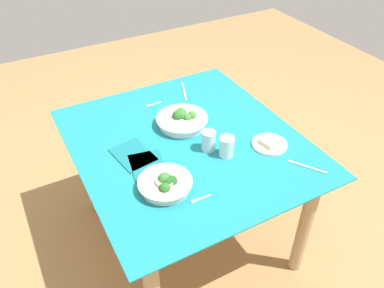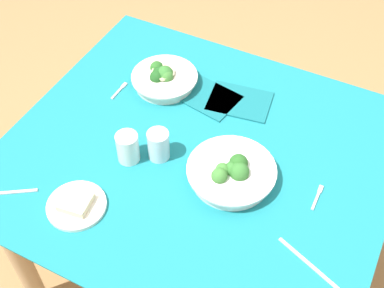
{
  "view_description": "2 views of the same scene",
  "coord_description": "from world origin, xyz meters",
  "views": [
    {
      "loc": [
        1.37,
        -0.72,
        1.92
      ],
      "look_at": [
        0.09,
        -0.02,
        0.77
      ],
      "focal_mm": 36.5,
      "sensor_mm": 36.0,
      "label": 1
    },
    {
      "loc": [
        -0.47,
        0.96,
        1.98
      ],
      "look_at": [
        0.01,
        0.01,
        0.77
      ],
      "focal_mm": 48.31,
      "sensor_mm": 36.0,
      "label": 2
    }
  ],
  "objects": [
    {
      "name": "water_glass_side",
      "position": [
        0.19,
        0.11,
        0.78
      ],
      "size": [
        0.07,
        0.07,
        0.1
      ],
      "primitive_type": "cylinder",
      "color": "silver",
      "rests_on": "dining_table"
    },
    {
      "name": "ground_plane",
      "position": [
        0.0,
        0.0,
        0.0
      ],
      "size": [
        6.0,
        6.0,
        0.0
      ],
      "primitive_type": "plane",
      "color": "#9E7547"
    },
    {
      "name": "fork_by_far_bowl",
      "position": [
        -0.39,
        -0.01,
        0.73
      ],
      "size": [
        0.01,
        0.1,
        0.0
      ],
      "rotation": [
        0.0,
        0.0,
        4.72
      ],
      "color": "#B7B7BC",
      "rests_on": "dining_table"
    },
    {
      "name": "broccoli_bowl_far",
      "position": [
        -0.14,
        0.05,
        0.76
      ],
      "size": [
        0.27,
        0.27,
        0.09
      ],
      "color": "white",
      "rests_on": "dining_table"
    },
    {
      "name": "napkin_folded_lower",
      "position": [
        -0.03,
        -0.28,
        0.73
      ],
      "size": [
        0.23,
        0.19,
        0.01
      ],
      "primitive_type": "cube",
      "rotation": [
        0.0,
        0.0,
        0.16
      ],
      "color": "#156870",
      "rests_on": "dining_table"
    },
    {
      "name": "dining_table",
      "position": [
        0.0,
        0.0,
        0.62
      ],
      "size": [
        1.21,
        1.09,
        0.72
      ],
      "color": "#197A84",
      "rests_on": "ground_plane"
    },
    {
      "name": "broccoli_bowl_near",
      "position": [
        0.25,
        -0.24,
        0.75
      ],
      "size": [
        0.24,
        0.24,
        0.08
      ],
      "color": "silver",
      "rests_on": "dining_table"
    },
    {
      "name": "table_knife_right",
      "position": [
        -0.44,
        0.21,
        0.73
      ],
      "size": [
        0.19,
        0.08,
        0.0
      ],
      "primitive_type": "cube",
      "rotation": [
        0.0,
        0.0,
        2.77
      ],
      "color": "#B7B7BC",
      "rests_on": "dining_table"
    },
    {
      "name": "table_knife_left",
      "position": [
        0.44,
        0.4,
        0.73
      ],
      "size": [
        0.16,
        0.11,
        0.0
      ],
      "primitive_type": "cube",
      "rotation": [
        0.0,
        0.0,
        3.72
      ],
      "color": "#B7B7BC",
      "rests_on": "dining_table"
    },
    {
      "name": "fork_by_near_bowl",
      "position": [
        0.38,
        -0.14,
        0.73
      ],
      "size": [
        0.01,
        0.09,
        0.0
      ],
      "rotation": [
        0.0,
        0.0,
        4.69
      ],
      "color": "#B7B7BC",
      "rests_on": "dining_table"
    },
    {
      "name": "bread_side_plate",
      "position": [
        0.22,
        0.34,
        0.74
      ],
      "size": [
        0.18,
        0.18,
        0.04
      ],
      "color": "silver",
      "rests_on": "dining_table"
    },
    {
      "name": "water_glass_center",
      "position": [
        0.11,
        0.06,
        0.78
      ],
      "size": [
        0.07,
        0.07,
        0.1
      ],
      "primitive_type": "cylinder",
      "color": "silver",
      "rests_on": "dining_table"
    },
    {
      "name": "napkin_folded_upper",
      "position": [
        0.08,
        -0.25,
        0.73
      ],
      "size": [
        0.22,
        0.18,
        0.01
      ],
      "primitive_type": "cube",
      "rotation": [
        0.0,
        0.0,
        -0.18
      ],
      "color": "#156870",
      "rests_on": "dining_table"
    }
  ]
}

